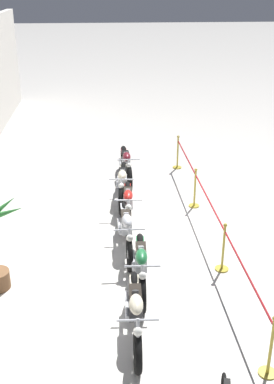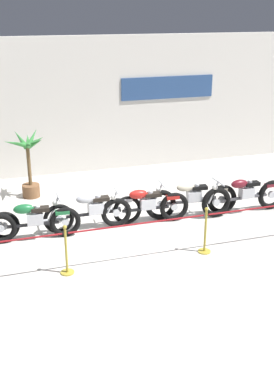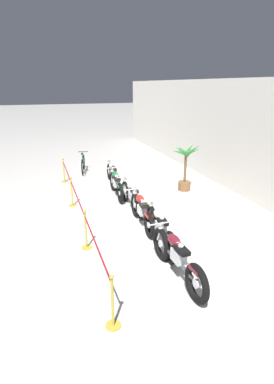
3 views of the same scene
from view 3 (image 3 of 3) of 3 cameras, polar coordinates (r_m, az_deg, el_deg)
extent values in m
plane|color=silver|center=(9.44, -4.01, -5.17)|extent=(120.00, 120.00, 0.00)
cube|color=silver|center=(11.14, 22.46, 8.62)|extent=(28.00, 0.25, 4.20)
torus|color=black|center=(13.27, -5.28, 3.85)|extent=(0.70, 0.15, 0.70)
torus|color=black|center=(11.88, -3.90, 1.96)|extent=(0.70, 0.15, 0.70)
cylinder|color=silver|center=(13.27, -5.28, 3.85)|extent=(0.17, 0.09, 0.16)
cylinder|color=silver|center=(11.88, -3.90, 1.96)|extent=(0.17, 0.09, 0.16)
cylinder|color=silver|center=(13.28, -5.39, 5.13)|extent=(0.31, 0.07, 0.59)
cube|color=#2D2D30|center=(12.48, -4.60, 3.60)|extent=(0.37, 0.23, 0.26)
cylinder|color=#2D2D30|center=(12.46, -4.66, 4.53)|extent=(0.18, 0.12, 0.24)
cylinder|color=#2D2D30|center=(12.39, -4.59, 4.44)|extent=(0.18, 0.12, 0.24)
cylinder|color=silver|center=(12.26, -3.66, 2.65)|extent=(0.70, 0.10, 0.07)
cube|color=#ADAFB5|center=(12.57, -4.63, 3.05)|extent=(1.19, 0.11, 0.06)
ellipsoid|color=beige|center=(12.63, -4.84, 5.01)|extent=(0.47, 0.24, 0.22)
cube|color=black|center=(12.30, -4.51, 4.42)|extent=(0.41, 0.22, 0.09)
cube|color=beige|center=(11.85, -3.98, 3.17)|extent=(0.33, 0.17, 0.08)
cylinder|color=silver|center=(13.11, -5.33, 6.14)|extent=(0.06, 0.62, 0.04)
sphere|color=silver|center=(13.22, -5.38, 5.63)|extent=(0.14, 0.14, 0.14)
torus|color=black|center=(11.92, -4.64, 2.08)|extent=(0.73, 0.17, 0.72)
torus|color=black|center=(10.58, -3.21, -0.21)|extent=(0.73, 0.17, 0.72)
cylinder|color=silver|center=(11.92, -4.64, 2.08)|extent=(0.17, 0.09, 0.17)
cylinder|color=silver|center=(10.58, -3.21, -0.21)|extent=(0.17, 0.09, 0.17)
cylinder|color=silver|center=(11.92, -4.76, 3.50)|extent=(0.31, 0.07, 0.59)
cube|color=silver|center=(11.15, -3.94, 1.70)|extent=(0.37, 0.24, 0.26)
cylinder|color=silver|center=(11.13, -4.00, 2.74)|extent=(0.18, 0.12, 0.24)
cylinder|color=silver|center=(11.05, -3.92, 2.62)|extent=(0.18, 0.12, 0.24)
cylinder|color=silver|center=(10.94, -2.89, 0.59)|extent=(0.70, 0.11, 0.07)
cube|color=black|center=(11.24, -3.97, 1.10)|extent=(1.15, 0.13, 0.06)
ellipsoid|color=#1E6B38|center=(11.29, -4.20, 3.30)|extent=(0.47, 0.25, 0.22)
cube|color=black|center=(10.96, -3.83, 2.59)|extent=(0.41, 0.22, 0.09)
cube|color=#1E6B38|center=(10.54, -3.29, 1.18)|extent=(0.33, 0.18, 0.08)
cylinder|color=silver|center=(11.75, -4.70, 4.60)|extent=(0.07, 0.62, 0.04)
sphere|color=silver|center=(11.86, -4.75, 4.05)|extent=(0.14, 0.14, 0.14)
torus|color=black|center=(10.74, -2.24, 0.12)|extent=(0.73, 0.11, 0.73)
torus|color=black|center=(9.26, 0.74, -3.18)|extent=(0.73, 0.11, 0.73)
cylinder|color=silver|center=(10.74, -2.24, 0.12)|extent=(0.18, 0.08, 0.18)
cylinder|color=silver|center=(9.26, 0.74, -3.18)|extent=(0.18, 0.08, 0.18)
cylinder|color=silver|center=(10.73, -2.39, 1.70)|extent=(0.30, 0.06, 0.59)
cube|color=silver|center=(9.89, -0.77, -0.64)|extent=(0.36, 0.22, 0.26)
cylinder|color=silver|center=(9.86, -0.85, 0.53)|extent=(0.18, 0.11, 0.24)
cylinder|color=silver|center=(9.78, -0.70, 0.38)|extent=(0.18, 0.11, 0.24)
cylinder|color=silver|center=(9.72, 0.56, -1.91)|extent=(0.70, 0.08, 0.07)
cube|color=black|center=(9.98, -0.86, -1.30)|extent=(1.34, 0.07, 0.06)
ellipsoid|color=#B7BABF|center=(10.01, -1.19, 1.19)|extent=(0.46, 0.22, 0.22)
cube|color=black|center=(9.70, -0.54, 0.32)|extent=(0.40, 0.20, 0.09)
cube|color=#B7BABF|center=(9.20, 0.64, -1.53)|extent=(0.32, 0.16, 0.08)
cylinder|color=silver|center=(10.55, -2.24, 2.90)|extent=(0.04, 0.62, 0.04)
sphere|color=silver|center=(10.66, -2.36, 2.30)|extent=(0.14, 0.14, 0.14)
torus|color=black|center=(9.49, -0.32, -2.53)|extent=(0.75, 0.16, 0.74)
torus|color=black|center=(8.21, 2.36, -6.27)|extent=(0.75, 0.16, 0.74)
cylinder|color=silver|center=(9.49, -0.32, -2.53)|extent=(0.18, 0.09, 0.17)
cylinder|color=silver|center=(8.21, 2.36, -6.27)|extent=(0.18, 0.09, 0.17)
cylinder|color=silver|center=(9.47, -0.46, -0.75)|extent=(0.31, 0.07, 0.59)
cube|color=silver|center=(8.74, 1.02, -3.44)|extent=(0.37, 0.24, 0.26)
cylinder|color=silver|center=(8.70, 0.95, -2.13)|extent=(0.18, 0.12, 0.24)
cylinder|color=silver|center=(8.62, 1.11, -2.32)|extent=(0.18, 0.12, 0.24)
cylinder|color=silver|center=(8.57, 2.48, -4.96)|extent=(0.70, 0.11, 0.07)
cube|color=black|center=(8.84, 0.92, -4.15)|extent=(1.17, 0.12, 0.06)
ellipsoid|color=#B21E19|center=(8.84, 0.61, -1.32)|extent=(0.47, 0.24, 0.22)
cube|color=black|center=(8.54, 1.28, -2.41)|extent=(0.41, 0.22, 0.09)
cube|color=#B21E19|center=(8.14, 2.28, -4.46)|extent=(0.33, 0.18, 0.08)
cylinder|color=silver|center=(9.28, -0.29, 0.57)|extent=(0.07, 0.62, 0.04)
sphere|color=silver|center=(9.40, -0.42, -0.09)|extent=(0.14, 0.14, 0.14)
torus|color=black|center=(8.51, 2.76, -5.15)|extent=(0.80, 0.20, 0.79)
torus|color=black|center=(7.14, 6.41, -10.46)|extent=(0.80, 0.20, 0.79)
cylinder|color=silver|center=(8.51, 2.76, -5.15)|extent=(0.19, 0.10, 0.18)
cylinder|color=silver|center=(7.14, 6.41, -10.46)|extent=(0.19, 0.10, 0.18)
cylinder|color=silver|center=(8.47, 2.63, -3.17)|extent=(0.31, 0.08, 0.59)
cube|color=silver|center=(7.70, 4.56, -6.69)|extent=(0.38, 0.25, 0.26)
cylinder|color=silver|center=(7.65, 4.51, -5.21)|extent=(0.19, 0.12, 0.24)
cylinder|color=silver|center=(7.58, 4.70, -5.47)|extent=(0.19, 0.12, 0.24)
cylinder|color=silver|center=(7.55, 6.26, -8.50)|extent=(0.70, 0.13, 0.07)
cube|color=#47474C|center=(7.80, 4.42, -7.45)|extent=(1.29, 0.17, 0.06)
ellipsoid|color=beige|center=(7.78, 4.10, -4.24)|extent=(0.48, 0.26, 0.22)
cube|color=black|center=(7.49, 4.91, -5.61)|extent=(0.42, 0.23, 0.09)
cube|color=beige|center=(7.05, 6.36, -8.31)|extent=(0.33, 0.19, 0.08)
cylinder|color=silver|center=(8.27, 2.86, -1.75)|extent=(0.09, 0.62, 0.04)
sphere|color=silver|center=(8.39, 2.70, -2.45)|extent=(0.14, 0.14, 0.14)
torus|color=black|center=(7.27, 4.67, -9.77)|extent=(0.80, 0.17, 0.79)
torus|color=black|center=(6.08, 11.30, -16.72)|extent=(0.80, 0.17, 0.79)
cylinder|color=silver|center=(7.27, 4.67, -9.77)|extent=(0.19, 0.09, 0.18)
cylinder|color=silver|center=(6.08, 11.30, -16.72)|extent=(0.19, 0.09, 0.18)
cylinder|color=silver|center=(7.21, 4.44, -7.49)|extent=(0.30, 0.07, 0.59)
cube|color=silver|center=(6.53, 7.91, -12.00)|extent=(0.37, 0.23, 0.26)
cylinder|color=silver|center=(6.46, 7.83, -10.31)|extent=(0.18, 0.12, 0.24)
cylinder|color=silver|center=(6.40, 8.17, -10.65)|extent=(0.18, 0.12, 0.24)
cylinder|color=silver|center=(6.45, 10.26, -14.07)|extent=(0.70, 0.09, 0.07)
cube|color=#47474C|center=(6.64, 7.65, -12.81)|extent=(1.30, 0.10, 0.06)
ellipsoid|color=maroon|center=(6.58, 7.08, -9.10)|extent=(0.47, 0.23, 0.22)
cube|color=black|center=(6.32, 8.56, -10.87)|extent=(0.41, 0.21, 0.09)
cube|color=maroon|center=(5.96, 11.23, -14.31)|extent=(0.32, 0.17, 0.08)
cylinder|color=silver|center=(7.00, 4.87, -5.93)|extent=(0.06, 0.62, 0.04)
sphere|color=silver|center=(7.13, 4.56, -6.68)|extent=(0.14, 0.14, 0.14)
torus|color=black|center=(15.10, -10.10, 5.69)|extent=(0.74, 0.20, 0.75)
torus|color=black|center=(14.11, -10.36, 4.68)|extent=(0.74, 0.20, 0.75)
cylinder|color=#238442|center=(14.60, -10.27, 6.09)|extent=(0.59, 0.17, 0.43)
cylinder|color=#238442|center=(14.50, -10.33, 6.81)|extent=(0.54, 0.15, 0.04)
cylinder|color=#238442|center=(14.34, -10.35, 6.16)|extent=(0.15, 0.07, 0.55)
cube|color=black|center=(14.24, -10.43, 7.22)|extent=(0.19, 0.12, 0.05)
cylinder|color=#238442|center=(14.31, -10.31, 4.90)|extent=(0.45, 0.13, 0.03)
cylinder|color=black|center=(14.92, -10.24, 7.57)|extent=(0.13, 0.47, 0.03)
cylinder|color=black|center=(14.55, -10.23, 4.82)|extent=(0.13, 0.07, 0.12)
cylinder|color=brown|center=(12.06, 8.99, 1.17)|extent=(0.49, 0.49, 0.35)
cylinder|color=brown|center=(11.85, 9.18, 4.57)|extent=(0.10, 0.10, 1.13)
cone|color=#337F38|center=(11.52, 9.98, 7.43)|extent=(0.56, 0.24, 0.35)
cone|color=#337F38|center=(11.62, 10.53, 7.87)|extent=(0.49, 0.54, 0.56)
cone|color=#337F38|center=(11.78, 10.56, 7.61)|extent=(0.23, 0.62, 0.36)
cone|color=#337F38|center=(11.92, 9.95, 8.11)|extent=(0.45, 0.61, 0.54)
cone|color=#337F38|center=(11.93, 8.60, 7.92)|extent=(0.70, 0.25, 0.35)
cone|color=#337F38|center=(11.80, 8.43, 7.81)|extent=(0.51, 0.45, 0.42)
cone|color=#337F38|center=(11.53, 8.14, 7.50)|extent=(0.21, 0.70, 0.36)
cone|color=#337F38|center=(11.44, 8.94, 7.49)|extent=(0.52, 0.60, 0.48)
cylinder|color=gold|center=(13.33, -13.59, 1.93)|extent=(0.28, 0.28, 0.03)
cylinder|color=gold|center=(13.20, -13.76, 3.94)|extent=(0.05, 0.05, 0.95)
sphere|color=gold|center=(13.07, -13.94, 6.11)|extent=(0.08, 0.08, 0.08)
cylinder|color=maroon|center=(11.73, -13.26, 3.95)|extent=(2.73, 0.04, 0.04)
cylinder|color=maroon|center=(8.96, -11.38, -0.85)|extent=(2.88, 0.04, 0.04)
cylinder|color=maroon|center=(6.33, -7.87, -9.69)|extent=(2.69, 0.04, 0.04)
cylinder|color=gold|center=(10.66, -12.13, -2.51)|extent=(0.28, 0.28, 0.03)
cylinder|color=gold|center=(10.49, -12.32, -0.04)|extent=(0.05, 0.05, 0.95)
sphere|color=gold|center=(10.33, -12.53, 2.65)|extent=(0.08, 0.08, 0.08)
cylinder|color=gold|center=(7.97, -9.52, -10.35)|extent=(0.28, 0.28, 0.03)
cylinder|color=gold|center=(7.74, -9.72, -7.22)|extent=(0.05, 0.05, 0.95)
sphere|color=gold|center=(7.52, -9.94, -3.72)|extent=(0.08, 0.08, 0.08)
cylinder|color=gold|center=(5.74, -4.54, -24.00)|extent=(0.28, 0.28, 0.03)
cylinder|color=gold|center=(5.41, -4.69, -20.27)|extent=(0.05, 0.05, 0.95)
sphere|color=gold|center=(5.10, -4.85, -15.84)|extent=(0.08, 0.08, 0.08)
camera|label=1|loc=(18.37, -8.68, 24.07)|focal=45.00mm
camera|label=2|loc=(13.38, -55.69, 16.06)|focal=45.00mm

